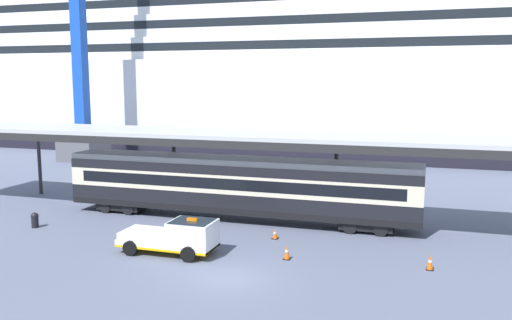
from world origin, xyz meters
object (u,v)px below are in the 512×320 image
(train_carriage, at_px, (237,185))
(traffic_cone_far, at_px, (287,252))
(traffic_cone_mid, at_px, (430,262))
(traffic_cone_near, at_px, (275,234))
(quay_bollard, at_px, (35,219))
(cruise_ship, at_px, (289,63))
(service_truck, at_px, (176,236))

(train_carriage, relative_size, traffic_cone_far, 30.24)
(traffic_cone_mid, bearing_deg, traffic_cone_far, -175.11)
(traffic_cone_mid, xyz_separation_m, traffic_cone_far, (-7.00, -0.60, 0.01))
(traffic_cone_near, distance_m, traffic_cone_far, 3.67)
(traffic_cone_near, bearing_deg, quay_bollard, -171.58)
(traffic_cone_far, bearing_deg, cruise_ship, 104.28)
(train_carriage, height_order, service_truck, train_carriage)
(traffic_cone_mid, distance_m, quay_bollard, 23.52)
(cruise_ship, bearing_deg, quay_bollard, -94.78)
(traffic_cone_far, relative_size, quay_bollard, 0.81)
(service_truck, height_order, traffic_cone_near, service_truck)
(train_carriage, bearing_deg, traffic_cone_far, -53.07)
(cruise_ship, xyz_separation_m, traffic_cone_mid, (19.50, -48.49, -11.16))
(traffic_cone_far, bearing_deg, traffic_cone_near, 115.33)
(train_carriage, bearing_deg, cruise_ship, 99.90)
(service_truck, relative_size, quay_bollard, 5.43)
(cruise_ship, bearing_deg, traffic_cone_far, -75.72)
(traffic_cone_near, relative_size, traffic_cone_mid, 0.82)
(service_truck, xyz_separation_m, traffic_cone_far, (5.78, 0.92, -0.61))
(cruise_ship, height_order, service_truck, cruise_ship)
(service_truck, bearing_deg, train_carriage, 85.09)
(cruise_ship, relative_size, traffic_cone_far, 204.82)
(cruise_ship, xyz_separation_m, traffic_cone_near, (10.92, -45.78, -11.23))
(traffic_cone_near, height_order, quay_bollard, quay_bollard)
(traffic_cone_near, bearing_deg, service_truck, -134.82)
(train_carriage, distance_m, traffic_cone_mid, 13.76)
(traffic_cone_near, xyz_separation_m, traffic_cone_mid, (8.57, -2.72, 0.07))
(cruise_ship, bearing_deg, service_truck, -82.35)
(cruise_ship, xyz_separation_m, service_truck, (6.71, -50.01, -10.54))
(train_carriage, xyz_separation_m, traffic_cone_near, (3.55, -3.49, -2.01))
(service_truck, distance_m, traffic_cone_far, 5.89)
(train_carriage, relative_size, quay_bollard, 24.38)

